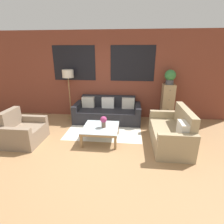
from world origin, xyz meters
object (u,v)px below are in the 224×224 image
object	(u,v)px
floor_lamp	(68,77)
couch_dark	(107,112)
drawer_cabinet	(167,103)
flower_vase	(104,121)
armchair_corner	(23,132)
coffee_table	(101,129)
settee_vintage	(172,133)
potted_plant	(170,76)

from	to	relation	value
floor_lamp	couch_dark	bearing A→B (deg)	-7.72
drawer_cabinet	flower_vase	xyz separation A→B (m)	(-1.84, -1.58, -0.06)
armchair_corner	drawer_cabinet	bearing A→B (deg)	25.97
couch_dark	floor_lamp	xyz separation A→B (m)	(-1.29, 0.17, 1.12)
armchair_corner	coffee_table	bearing A→B (deg)	8.52
settee_vintage	couch_dark	bearing A→B (deg)	141.04
couch_dark	drawer_cabinet	xyz separation A→B (m)	(1.91, 0.22, 0.32)
settee_vintage	potted_plant	world-z (taller)	potted_plant
couch_dark	settee_vintage	distance (m)	2.23
couch_dark	settee_vintage	bearing A→B (deg)	-38.96
drawer_cabinet	couch_dark	bearing A→B (deg)	-173.52
couch_dark	coffee_table	bearing A→B (deg)	-89.96
armchair_corner	flower_vase	bearing A→B (deg)	8.11
armchair_corner	drawer_cabinet	size ratio (longest dim) A/B	0.79
potted_plant	flower_vase	size ratio (longest dim) A/B	1.54
settee_vintage	floor_lamp	xyz separation A→B (m)	(-3.02, 1.58, 1.09)
coffee_table	floor_lamp	world-z (taller)	floor_lamp
drawer_cabinet	coffee_table	bearing A→B (deg)	-140.57
drawer_cabinet	flower_vase	size ratio (longest dim) A/B	4.15
settee_vintage	potted_plant	distance (m)	1.98
floor_lamp	armchair_corner	bearing A→B (deg)	-108.56
coffee_table	floor_lamp	size ratio (longest dim) A/B	0.54
drawer_cabinet	armchair_corner	bearing A→B (deg)	-154.03
drawer_cabinet	flower_vase	distance (m)	2.42
couch_dark	armchair_corner	size ratio (longest dim) A/B	2.23
coffee_table	flower_vase	world-z (taller)	flower_vase
floor_lamp	settee_vintage	bearing A→B (deg)	-27.55
coffee_table	drawer_cabinet	size ratio (longest dim) A/B	0.73
couch_dark	flower_vase	world-z (taller)	couch_dark
drawer_cabinet	potted_plant	xyz separation A→B (m)	(0.00, 0.00, 0.84)
drawer_cabinet	settee_vintage	bearing A→B (deg)	-96.34
armchair_corner	floor_lamp	distance (m)	2.22
coffee_table	drawer_cabinet	bearing A→B (deg)	39.43
settee_vintage	coffee_table	xyz separation A→B (m)	(-1.73, 0.05, 0.00)
armchair_corner	floor_lamp	world-z (taller)	floor_lamp
couch_dark	floor_lamp	distance (m)	1.71
coffee_table	floor_lamp	xyz separation A→B (m)	(-1.29, 1.53, 1.09)
settee_vintage	armchair_corner	bearing A→B (deg)	-176.26
armchair_corner	coffee_table	xyz separation A→B (m)	(1.90, 0.28, 0.04)
potted_plant	floor_lamp	bearing A→B (deg)	-179.24
coffee_table	settee_vintage	bearing A→B (deg)	-1.55
settee_vintage	flower_vase	distance (m)	1.67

